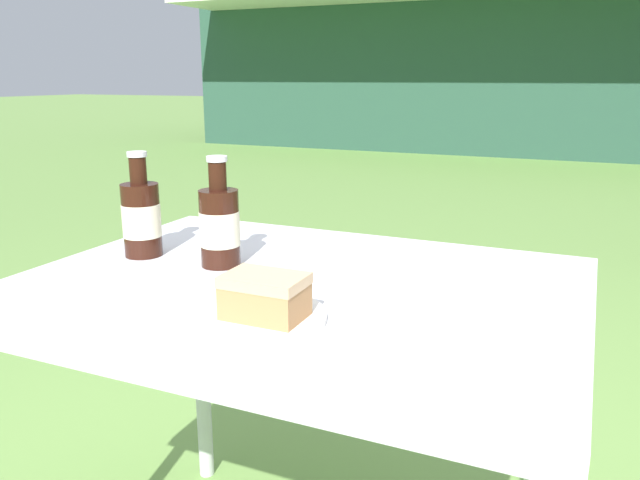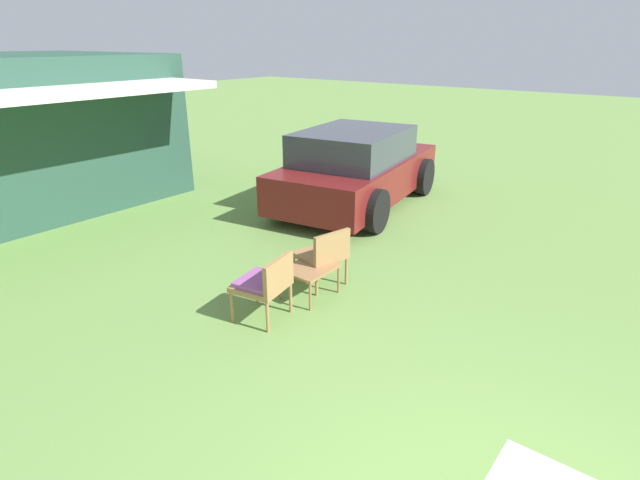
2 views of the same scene
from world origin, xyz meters
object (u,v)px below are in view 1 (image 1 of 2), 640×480
Objects in this scene: patio_table at (298,317)px; cola_bottle_near at (220,225)px; cake_on_plate at (257,306)px; cola_bottle_far at (141,217)px.

patio_table is 0.23m from cola_bottle_near.
cake_on_plate is 1.12× the size of cola_bottle_far.
cola_bottle_near reaches higher than patio_table.
cola_bottle_near is at bearing 172.29° from patio_table.
cola_bottle_near is at bearing 1.16° from cola_bottle_far.
cola_bottle_near is at bearing 132.64° from cake_on_plate.
cola_bottle_far is (-0.35, 0.02, 0.15)m from patio_table.
cake_on_plate is at bearing -47.36° from cola_bottle_near.
patio_table is 4.16× the size of cake_on_plate.
cola_bottle_near reaches higher than cake_on_plate.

